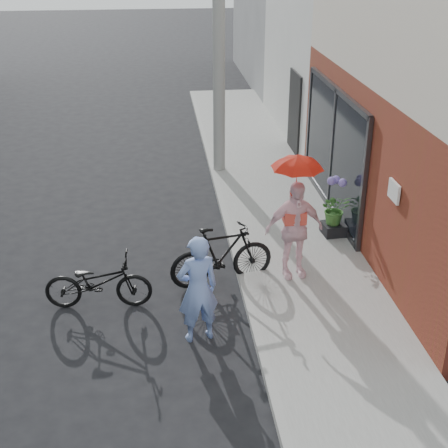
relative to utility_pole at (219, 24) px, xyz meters
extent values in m
plane|color=black|center=(-1.10, -6.00, -3.50)|extent=(80.00, 80.00, 0.00)
cube|color=gray|center=(1.00, -4.00, -3.44)|extent=(2.20, 24.00, 0.12)
cube|color=#9E9E99|center=(-0.16, -4.00, -3.44)|extent=(0.12, 24.00, 0.12)
cube|color=black|center=(2.06, -2.50, -2.14)|extent=(0.06, 3.80, 2.40)
cube|color=white|center=(2.06, -5.80, -1.68)|extent=(0.04, 0.40, 0.30)
cube|color=silver|center=(6.10, 3.00, 0.00)|extent=(8.00, 6.00, 7.00)
cylinder|color=#9E9E99|center=(0.00, 0.00, 0.00)|extent=(0.28, 0.28, 7.00)
imported|color=#7994D8|center=(-1.00, -6.68, -2.67)|extent=(0.69, 0.54, 1.66)
imported|color=black|center=(-2.49, -5.66, -3.06)|extent=(1.70, 0.68, 0.87)
imported|color=black|center=(-0.50, -5.16, -2.97)|extent=(1.83, 0.85, 1.06)
imported|color=#FFD5DF|center=(0.69, -5.21, -2.54)|extent=(1.03, 0.54, 1.68)
imported|color=red|center=(0.69, -5.21, -1.34)|extent=(0.80, 0.80, 0.70)
cube|color=black|center=(1.80, -3.79, -3.27)|extent=(0.45, 0.45, 0.22)
imported|color=#3B702D|center=(1.80, -3.79, -2.86)|extent=(0.55, 0.48, 0.61)
camera|label=1|loc=(-1.47, -14.18, 1.94)|focal=50.00mm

